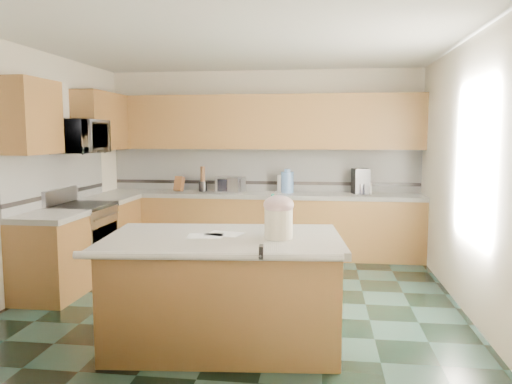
# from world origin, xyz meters

# --- Properties ---
(floor) EXTENTS (4.60, 4.60, 0.00)m
(floor) POSITION_xyz_m (0.00, 0.00, 0.00)
(floor) COLOR black
(floor) RESTS_ON ground
(ceiling) EXTENTS (4.60, 4.60, 0.00)m
(ceiling) POSITION_xyz_m (0.00, 0.00, 2.70)
(ceiling) COLOR white
(ceiling) RESTS_ON ground
(wall_back) EXTENTS (4.60, 0.04, 2.70)m
(wall_back) POSITION_xyz_m (0.00, 2.32, 1.35)
(wall_back) COLOR #F3E6CD
(wall_back) RESTS_ON ground
(wall_front) EXTENTS (4.60, 0.04, 2.70)m
(wall_front) POSITION_xyz_m (0.00, -2.32, 1.35)
(wall_front) COLOR #F3E6CD
(wall_front) RESTS_ON ground
(wall_left) EXTENTS (0.04, 4.60, 2.70)m
(wall_left) POSITION_xyz_m (-2.32, 0.00, 1.35)
(wall_left) COLOR #F3E6CD
(wall_left) RESTS_ON ground
(wall_right) EXTENTS (0.04, 4.60, 2.70)m
(wall_right) POSITION_xyz_m (2.32, 0.00, 1.35)
(wall_right) COLOR #F3E6CD
(wall_right) RESTS_ON ground
(back_base_cab) EXTENTS (4.60, 0.60, 0.86)m
(back_base_cab) POSITION_xyz_m (0.00, 2.00, 0.43)
(back_base_cab) COLOR #503316
(back_base_cab) RESTS_ON ground
(back_countertop) EXTENTS (4.60, 0.64, 0.06)m
(back_countertop) POSITION_xyz_m (0.00, 2.00, 0.89)
(back_countertop) COLOR silver
(back_countertop) RESTS_ON back_base_cab
(back_upper_cab) EXTENTS (4.60, 0.33, 0.78)m
(back_upper_cab) POSITION_xyz_m (0.00, 2.13, 1.94)
(back_upper_cab) COLOR #503316
(back_upper_cab) RESTS_ON wall_back
(back_backsplash) EXTENTS (4.60, 0.02, 0.63)m
(back_backsplash) POSITION_xyz_m (0.00, 2.29, 1.24)
(back_backsplash) COLOR silver
(back_backsplash) RESTS_ON back_countertop
(back_accent_band) EXTENTS (4.60, 0.01, 0.05)m
(back_accent_band) POSITION_xyz_m (0.00, 2.28, 1.04)
(back_accent_band) COLOR black
(back_accent_band) RESTS_ON back_countertop
(left_base_cab_rear) EXTENTS (0.60, 0.82, 0.86)m
(left_base_cab_rear) POSITION_xyz_m (-2.00, 1.29, 0.43)
(left_base_cab_rear) COLOR #503316
(left_base_cab_rear) RESTS_ON ground
(left_counter_rear) EXTENTS (0.64, 0.82, 0.06)m
(left_counter_rear) POSITION_xyz_m (-2.00, 1.29, 0.89)
(left_counter_rear) COLOR silver
(left_counter_rear) RESTS_ON left_base_cab_rear
(left_base_cab_front) EXTENTS (0.60, 0.72, 0.86)m
(left_base_cab_front) POSITION_xyz_m (-2.00, -0.24, 0.43)
(left_base_cab_front) COLOR #503316
(left_base_cab_front) RESTS_ON ground
(left_counter_front) EXTENTS (0.64, 0.72, 0.06)m
(left_counter_front) POSITION_xyz_m (-2.00, -0.24, 0.89)
(left_counter_front) COLOR silver
(left_counter_front) RESTS_ON left_base_cab_front
(left_backsplash) EXTENTS (0.02, 2.30, 0.63)m
(left_backsplash) POSITION_xyz_m (-2.29, 0.55, 1.24)
(left_backsplash) COLOR silver
(left_backsplash) RESTS_ON wall_left
(left_accent_band) EXTENTS (0.01, 2.30, 0.05)m
(left_accent_band) POSITION_xyz_m (-2.28, 0.55, 1.04)
(left_accent_band) COLOR black
(left_accent_band) RESTS_ON wall_left
(left_upper_cab_rear) EXTENTS (0.33, 1.09, 0.78)m
(left_upper_cab_rear) POSITION_xyz_m (-2.13, 1.42, 1.94)
(left_upper_cab_rear) COLOR #503316
(left_upper_cab_rear) RESTS_ON wall_left
(left_upper_cab_front) EXTENTS (0.33, 0.72, 0.78)m
(left_upper_cab_front) POSITION_xyz_m (-2.13, -0.24, 1.94)
(left_upper_cab_front) COLOR #503316
(left_upper_cab_front) RESTS_ON wall_left
(range_body) EXTENTS (0.60, 0.76, 0.88)m
(range_body) POSITION_xyz_m (-2.00, 0.50, 0.44)
(range_body) COLOR #B7B7BC
(range_body) RESTS_ON ground
(range_oven_door) EXTENTS (0.02, 0.68, 0.55)m
(range_oven_door) POSITION_xyz_m (-1.71, 0.50, 0.40)
(range_oven_door) COLOR black
(range_oven_door) RESTS_ON range_body
(range_cooktop) EXTENTS (0.62, 0.78, 0.04)m
(range_cooktop) POSITION_xyz_m (-2.00, 0.50, 0.90)
(range_cooktop) COLOR black
(range_cooktop) RESTS_ON range_body
(range_handle) EXTENTS (0.02, 0.66, 0.02)m
(range_handle) POSITION_xyz_m (-1.68, 0.50, 0.78)
(range_handle) COLOR #B7B7BC
(range_handle) RESTS_ON range_body
(range_backguard) EXTENTS (0.06, 0.76, 0.18)m
(range_backguard) POSITION_xyz_m (-2.26, 0.50, 1.02)
(range_backguard) COLOR #B7B7BC
(range_backguard) RESTS_ON range_body
(microwave) EXTENTS (0.50, 0.73, 0.41)m
(microwave) POSITION_xyz_m (-2.00, 0.50, 1.73)
(microwave) COLOR #B7B7BC
(microwave) RESTS_ON wall_left
(island_base) EXTENTS (1.93, 1.22, 0.86)m
(island_base) POSITION_xyz_m (0.08, -1.14, 0.43)
(island_base) COLOR #503316
(island_base) RESTS_ON ground
(island_top) EXTENTS (2.03, 1.33, 0.06)m
(island_top) POSITION_xyz_m (0.08, -1.14, 0.89)
(island_top) COLOR silver
(island_top) RESTS_ON island_base
(island_bullnose) EXTENTS (1.93, 0.24, 0.06)m
(island_bullnose) POSITION_xyz_m (0.08, -1.72, 0.89)
(island_bullnose) COLOR silver
(island_bullnose) RESTS_ON island_base
(treat_jar) EXTENTS (0.29, 0.29, 0.24)m
(treat_jar) POSITION_xyz_m (0.54, -1.17, 1.04)
(treat_jar) COLOR #F9EBCC
(treat_jar) RESTS_ON island_top
(treat_jar_lid) EXTENTS (0.25, 0.25, 0.15)m
(treat_jar_lid) POSITION_xyz_m (0.54, -1.17, 1.19)
(treat_jar_lid) COLOR beige
(treat_jar_lid) RESTS_ON treat_jar
(treat_jar_knob) EXTENTS (0.08, 0.03, 0.03)m
(treat_jar_knob) POSITION_xyz_m (0.54, -1.17, 1.25)
(treat_jar_knob) COLOR tan
(treat_jar_knob) RESTS_ON treat_jar_lid
(treat_jar_knob_end_l) EXTENTS (0.04, 0.04, 0.04)m
(treat_jar_knob_end_l) POSITION_xyz_m (0.49, -1.17, 1.25)
(treat_jar_knob_end_l) COLOR tan
(treat_jar_knob_end_l) RESTS_ON treat_jar_lid
(treat_jar_knob_end_r) EXTENTS (0.04, 0.04, 0.04)m
(treat_jar_knob_end_r) POSITION_xyz_m (0.58, -1.17, 1.25)
(treat_jar_knob_end_r) COLOR tan
(treat_jar_knob_end_r) RESTS_ON treat_jar_lid
(soap_bottle_island) EXTENTS (0.14, 0.14, 0.35)m
(soap_bottle_island) POSITION_xyz_m (0.47, -1.04, 1.09)
(soap_bottle_island) COLOR #20B199
(soap_bottle_island) RESTS_ON island_top
(paper_sheet_a) EXTENTS (0.34, 0.29, 0.00)m
(paper_sheet_a) POSITION_xyz_m (0.06, -1.05, 0.92)
(paper_sheet_a) COLOR white
(paper_sheet_a) RESTS_ON island_top
(paper_sheet_b) EXTENTS (0.32, 0.25, 0.00)m
(paper_sheet_b) POSITION_xyz_m (-0.07, -1.16, 0.92)
(paper_sheet_b) COLOR white
(paper_sheet_b) RESTS_ON island_top
(clamp_body) EXTENTS (0.04, 0.10, 0.09)m
(clamp_body) POSITION_xyz_m (0.46, -1.70, 0.93)
(clamp_body) COLOR black
(clamp_body) RESTS_ON island_top
(clamp_handle) EXTENTS (0.02, 0.07, 0.02)m
(clamp_handle) POSITION_xyz_m (0.46, -1.76, 0.91)
(clamp_handle) COLOR black
(clamp_handle) RESTS_ON island_top
(knife_block) EXTENTS (0.15, 0.18, 0.24)m
(knife_block) POSITION_xyz_m (-1.23, 2.05, 1.03)
(knife_block) COLOR #472814
(knife_block) RESTS_ON back_countertop
(utensil_crock) EXTENTS (0.12, 0.12, 0.15)m
(utensil_crock) POSITION_xyz_m (-0.88, 2.08, 1.00)
(utensil_crock) COLOR black
(utensil_crock) RESTS_ON back_countertop
(utensil_bundle) EXTENTS (0.07, 0.07, 0.22)m
(utensil_bundle) POSITION_xyz_m (-0.88, 2.08, 1.18)
(utensil_bundle) COLOR #472814
(utensil_bundle) RESTS_ON utensil_crock
(toaster_oven) EXTENTS (0.44, 0.36, 0.22)m
(toaster_oven) POSITION_xyz_m (-0.46, 2.05, 1.03)
(toaster_oven) COLOR #B7B7BC
(toaster_oven) RESTS_ON back_countertop
(toaster_oven_door) EXTENTS (0.34, 0.01, 0.18)m
(toaster_oven_door) POSITION_xyz_m (-0.46, 1.93, 1.03)
(toaster_oven_door) COLOR black
(toaster_oven_door) RESTS_ON toaster_oven
(paper_towel) EXTENTS (0.11, 0.11, 0.25)m
(paper_towel) POSITION_xyz_m (0.29, 2.10, 1.05)
(paper_towel) COLOR white
(paper_towel) RESTS_ON back_countertop
(paper_towel_base) EXTENTS (0.17, 0.17, 0.01)m
(paper_towel_base) POSITION_xyz_m (0.29, 2.10, 0.93)
(paper_towel_base) COLOR #B7B7BC
(paper_towel_base) RESTS_ON back_countertop
(water_jug) EXTENTS (0.18, 0.18, 0.30)m
(water_jug) POSITION_xyz_m (0.38, 2.06, 1.07)
(water_jug) COLOR #567FBF
(water_jug) RESTS_ON back_countertop
(water_jug_neck) EXTENTS (0.09, 0.09, 0.04)m
(water_jug_neck) POSITION_xyz_m (0.38, 2.06, 1.24)
(water_jug_neck) COLOR #567FBF
(water_jug_neck) RESTS_ON water_jug
(coffee_maker) EXTENTS (0.26, 0.27, 0.36)m
(coffee_maker) POSITION_xyz_m (1.42, 2.08, 1.10)
(coffee_maker) COLOR black
(coffee_maker) RESTS_ON back_countertop
(coffee_carafe) EXTENTS (0.15, 0.15, 0.15)m
(coffee_carafe) POSITION_xyz_m (1.42, 2.03, 0.99)
(coffee_carafe) COLOR black
(coffee_carafe) RESTS_ON back_countertop
(soap_bottle_back) EXTENTS (0.14, 0.14, 0.24)m
(soap_bottle_back) POSITION_xyz_m (1.51, 2.05, 1.04)
(soap_bottle_back) COLOR white
(soap_bottle_back) RESTS_ON back_countertop
(soap_back_cap) EXTENTS (0.02, 0.02, 0.03)m
(soap_back_cap) POSITION_xyz_m (1.51, 2.05, 1.17)
(soap_back_cap) COLOR red
(soap_back_cap) RESTS_ON soap_bottle_back
(window_light_proxy) EXTENTS (0.02, 1.40, 1.10)m
(window_light_proxy) POSITION_xyz_m (2.29, -0.20, 1.50)
(window_light_proxy) COLOR white
(window_light_proxy) RESTS_ON wall_right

